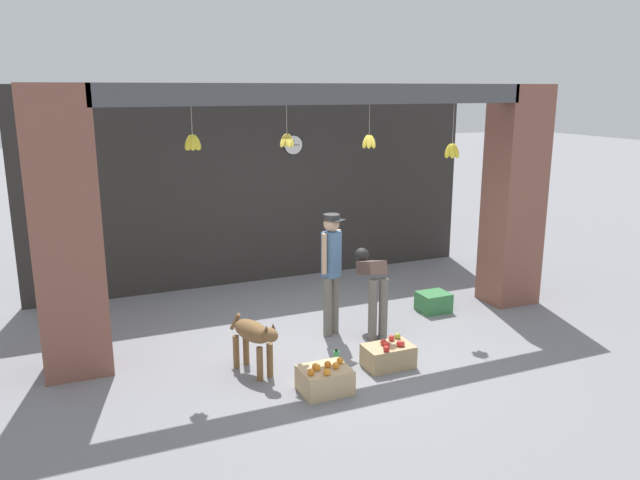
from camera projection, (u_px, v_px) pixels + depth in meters
ground_plane at (333, 338)px, 7.84m from camera, size 60.00×60.00×0.00m
shop_back_wall at (261, 185)px, 9.92m from camera, size 7.25×0.12×3.11m
shop_pillar_left at (66, 234)px, 6.59m from camera, size 0.70×0.60×3.11m
shop_pillar_right at (514, 197)px, 8.89m from camera, size 0.70×0.60×3.11m
storefront_awning at (331, 97)px, 7.25m from camera, size 5.35×0.28×0.95m
dog at (254, 336)px, 6.78m from camera, size 0.41×0.81×0.65m
shopkeeper at (331, 266)px, 7.76m from camera, size 0.31×0.30×1.56m
worker_stooping at (372, 283)px, 7.85m from camera, size 0.31×0.79×1.02m
fruit_crate_oranges at (325, 379)px, 6.43m from camera, size 0.51×0.41×0.32m
fruit_crate_apples at (388, 355)px, 7.02m from camera, size 0.55×0.35×0.32m
produce_box_green at (433, 302)px, 8.76m from camera, size 0.42×0.36×0.27m
water_bottle at (336, 360)px, 6.95m from camera, size 0.07×0.07×0.25m
wall_clock at (293, 145)px, 9.90m from camera, size 0.31×0.03×0.31m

